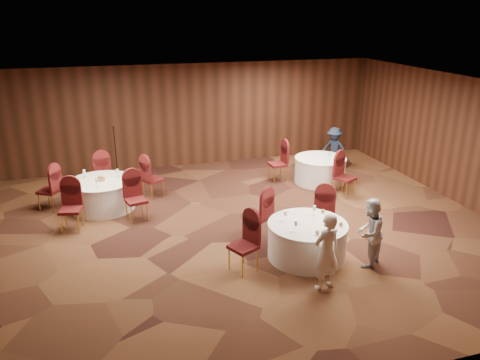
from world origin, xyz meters
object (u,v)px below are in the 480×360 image
object	(u,v)px
table_main	(307,240)
mic_stand	(117,164)
woman_b	(369,233)
woman_a	(326,252)
man_c	(334,149)
table_right	(320,170)
table_left	(102,194)

from	to	relation	value
table_main	mic_stand	bearing A→B (deg)	120.43
woman_b	woman_a	bearing A→B (deg)	-14.93
man_c	mic_stand	bearing A→B (deg)	-131.82
table_right	table_left	bearing A→B (deg)	-178.33
woman_b	table_right	bearing A→B (deg)	-143.37
woman_a	table_left	bearing A→B (deg)	-65.72
table_main	woman_a	bearing A→B (deg)	-97.93
table_right	woman_b	distance (m)	4.70
woman_a	man_c	size ratio (longest dim) A/B	1.08
table_right	mic_stand	world-z (taller)	mic_stand
mic_stand	man_c	size ratio (longest dim) A/B	1.18
table_main	mic_stand	xyz separation A→B (m)	(-3.43, 5.85, 0.09)
woman_a	table_main	bearing A→B (deg)	-111.04
mic_stand	table_left	bearing A→B (deg)	-102.28
table_main	table_right	size ratio (longest dim) A/B	1.08
woman_a	man_c	world-z (taller)	woman_a
table_left	woman_b	world-z (taller)	woman_b
table_main	man_c	size ratio (longest dim) A/B	1.18
woman_a	man_c	bearing A→B (deg)	-131.50
mic_stand	woman_a	bearing A→B (deg)	-64.88
woman_a	man_c	xyz separation A→B (m)	(3.24, 5.99, -0.05)
table_right	woman_b	size ratio (longest dim) A/B	1.06
table_left	woman_a	size ratio (longest dim) A/B	1.10
woman_a	woman_b	bearing A→B (deg)	-169.04
table_left	table_right	bearing A→B (deg)	1.67
table_main	table_left	world-z (taller)	same
table_left	woman_b	xyz separation A→B (m)	(4.90, -4.36, 0.32)
table_left	woman_b	size ratio (longest dim) A/B	1.16
woman_a	woman_b	distance (m)	1.28
table_main	woman_b	bearing A→B (deg)	-31.42
table_left	man_c	size ratio (longest dim) A/B	1.19
table_main	woman_b	size ratio (longest dim) A/B	1.15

